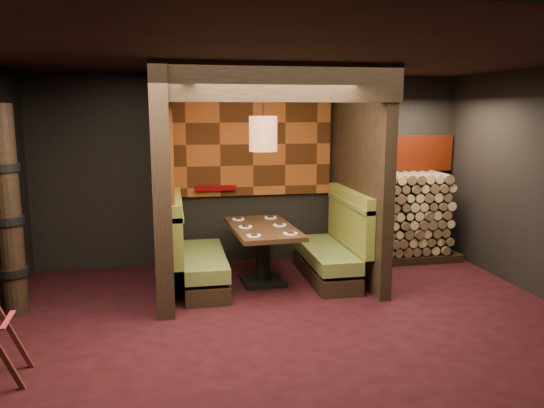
% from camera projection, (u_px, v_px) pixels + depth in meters
% --- Properties ---
extents(floor, '(6.50, 5.50, 0.02)m').
position_uv_depth(floor, '(295.00, 332.00, 5.66)').
color(floor, black).
rests_on(floor, ground).
extents(ceiling, '(6.50, 5.50, 0.02)m').
position_uv_depth(ceiling, '(297.00, 54.00, 5.16)').
color(ceiling, black).
rests_on(ceiling, ground).
extents(wall_back, '(6.50, 0.02, 2.85)m').
position_uv_depth(wall_back, '(254.00, 170.00, 8.08)').
color(wall_back, black).
rests_on(wall_back, ground).
extents(wall_front, '(6.50, 0.02, 2.85)m').
position_uv_depth(wall_front, '(419.00, 287.00, 2.74)').
color(wall_front, black).
rests_on(wall_front, ground).
extents(partition_left, '(0.20, 2.20, 2.85)m').
position_uv_depth(partition_left, '(163.00, 182.00, 6.76)').
color(partition_left, black).
rests_on(partition_left, floor).
extents(partition_right, '(0.15, 2.10, 2.85)m').
position_uv_depth(partition_right, '(359.00, 176.00, 7.29)').
color(partition_right, black).
rests_on(partition_right, floor).
extents(header_beam, '(2.85, 0.18, 0.44)m').
position_uv_depth(header_beam, '(280.00, 82.00, 5.87)').
color(header_beam, black).
rests_on(header_beam, partition_left).
extents(tapa_back_panel, '(2.40, 0.06, 1.55)m').
position_uv_depth(tapa_back_panel, '(253.00, 144.00, 7.96)').
color(tapa_back_panel, brown).
rests_on(tapa_back_panel, wall_back).
extents(tapa_side_panel, '(0.04, 1.85, 1.45)m').
position_uv_depth(tapa_side_panel, '(171.00, 147.00, 6.87)').
color(tapa_side_panel, brown).
rests_on(tapa_side_panel, partition_left).
extents(lacquer_shelf, '(0.60, 0.12, 0.07)m').
position_uv_depth(lacquer_shelf, '(216.00, 188.00, 7.90)').
color(lacquer_shelf, '#630408').
rests_on(lacquer_shelf, wall_back).
extents(booth_bench_left, '(0.68, 1.60, 1.14)m').
position_uv_depth(booth_bench_left, '(196.00, 258.00, 7.01)').
color(booth_bench_left, black).
rests_on(booth_bench_left, floor).
extents(booth_bench_right, '(0.68, 1.60, 1.14)m').
position_uv_depth(booth_bench_right, '(333.00, 251.00, 7.36)').
color(booth_bench_right, black).
rests_on(booth_bench_right, floor).
extents(dining_table, '(0.90, 1.54, 0.79)m').
position_uv_depth(dining_table, '(263.00, 243.00, 7.13)').
color(dining_table, black).
rests_on(dining_table, floor).
extents(place_settings, '(0.71, 1.23, 0.03)m').
position_uv_depth(place_settings, '(263.00, 226.00, 7.08)').
color(place_settings, white).
rests_on(place_settings, dining_table).
extents(pendant_lamp, '(0.36, 0.36, 1.05)m').
position_uv_depth(pendant_lamp, '(263.00, 134.00, 6.82)').
color(pendant_lamp, '#97643E').
rests_on(pendant_lamp, ceiling).
extents(totem_column, '(0.31, 0.31, 2.40)m').
position_uv_depth(totem_column, '(9.00, 213.00, 5.95)').
color(totem_column, black).
rests_on(totem_column, floor).
extents(firewood_stack, '(1.73, 0.70, 1.36)m').
position_uv_depth(firewood_stack, '(404.00, 217.00, 8.23)').
color(firewood_stack, black).
rests_on(firewood_stack, floor).
extents(mosaic_header, '(1.83, 0.10, 0.56)m').
position_uv_depth(mosaic_header, '(397.00, 154.00, 8.38)').
color(mosaic_header, maroon).
rests_on(mosaic_header, wall_back).
extents(bay_front_post, '(0.08, 0.08, 2.85)m').
position_uv_depth(bay_front_post, '(359.00, 174.00, 7.56)').
color(bay_front_post, black).
rests_on(bay_front_post, floor).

